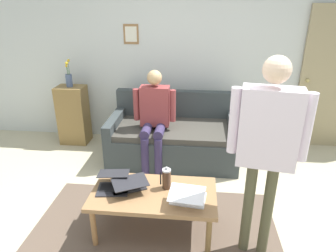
{
  "coord_description": "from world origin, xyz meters",
  "views": [
    {
      "loc": [
        -0.27,
        2.34,
        2.07
      ],
      "look_at": [
        0.04,
        -0.71,
        0.8
      ],
      "focal_mm": 32.22,
      "sensor_mm": 36.0,
      "label": 1
    }
  ],
  "objects_px": {
    "laptop_left": "(129,185)",
    "french_press": "(166,179)",
    "laptop_right": "(113,184)",
    "person_standing": "(268,138)",
    "coffee_table": "(154,196)",
    "couch": "(174,137)",
    "side_shelf": "(74,115)",
    "flower_vase": "(69,79)",
    "laptop_center": "(188,197)",
    "person_seated": "(154,114)",
    "interior_door": "(329,80)"
  },
  "relations": [
    {
      "from": "coffee_table",
      "to": "laptop_right",
      "type": "distance_m",
      "value": 0.4
    },
    {
      "from": "laptop_center",
      "to": "laptop_right",
      "type": "xyz_separation_m",
      "value": [
        0.71,
        -0.14,
        -0.0
      ]
    },
    {
      "from": "coffee_table",
      "to": "person_standing",
      "type": "relative_size",
      "value": 0.67
    },
    {
      "from": "couch",
      "to": "laptop_right",
      "type": "distance_m",
      "value": 1.56
    },
    {
      "from": "coffee_table",
      "to": "side_shelf",
      "type": "distance_m",
      "value": 2.42
    },
    {
      "from": "coffee_table",
      "to": "laptop_right",
      "type": "bearing_deg",
      "value": -5.04
    },
    {
      "from": "laptop_center",
      "to": "laptop_right",
      "type": "distance_m",
      "value": 0.72
    },
    {
      "from": "person_standing",
      "to": "laptop_left",
      "type": "bearing_deg",
      "value": -9.13
    },
    {
      "from": "laptop_right",
      "to": "couch",
      "type": "bearing_deg",
      "value": -106.68
    },
    {
      "from": "coffee_table",
      "to": "person_standing",
      "type": "bearing_deg",
      "value": 170.24
    },
    {
      "from": "side_shelf",
      "to": "person_standing",
      "type": "relative_size",
      "value": 0.52
    },
    {
      "from": "coffee_table",
      "to": "french_press",
      "type": "bearing_deg",
      "value": -143.12
    },
    {
      "from": "couch",
      "to": "person_seated",
      "type": "height_order",
      "value": "person_seated"
    },
    {
      "from": "coffee_table",
      "to": "flower_vase",
      "type": "bearing_deg",
      "value": -50.91
    },
    {
      "from": "laptop_right",
      "to": "person_seated",
      "type": "xyz_separation_m",
      "value": [
        -0.21,
        -1.26,
        0.24
      ]
    },
    {
      "from": "couch",
      "to": "coffee_table",
      "type": "height_order",
      "value": "couch"
    },
    {
      "from": "laptop_right",
      "to": "person_standing",
      "type": "xyz_separation_m",
      "value": [
        -1.3,
        0.19,
        0.62
      ]
    },
    {
      "from": "coffee_table",
      "to": "person_standing",
      "type": "height_order",
      "value": "person_standing"
    },
    {
      "from": "laptop_left",
      "to": "person_seated",
      "type": "bearing_deg",
      "value": -92.8
    },
    {
      "from": "person_standing",
      "to": "flower_vase",
      "type": "bearing_deg",
      "value": -39.81
    },
    {
      "from": "laptop_left",
      "to": "couch",
      "type": "bearing_deg",
      "value": -101.22
    },
    {
      "from": "interior_door",
      "to": "laptop_right",
      "type": "bearing_deg",
      "value": 38.69
    },
    {
      "from": "interior_door",
      "to": "laptop_right",
      "type": "xyz_separation_m",
      "value": [
        2.63,
        2.11,
        -0.54
      ]
    },
    {
      "from": "couch",
      "to": "side_shelf",
      "type": "distance_m",
      "value": 1.63
    },
    {
      "from": "person_seated",
      "to": "flower_vase",
      "type": "bearing_deg",
      "value": -23.27
    },
    {
      "from": "couch",
      "to": "flower_vase",
      "type": "xyz_separation_m",
      "value": [
        1.58,
        -0.35,
        0.72
      ]
    },
    {
      "from": "laptop_left",
      "to": "french_press",
      "type": "height_order",
      "value": "french_press"
    },
    {
      "from": "laptop_left",
      "to": "person_standing",
      "type": "xyz_separation_m",
      "value": [
        -1.15,
        0.19,
        0.63
      ]
    },
    {
      "from": "couch",
      "to": "side_shelf",
      "type": "relative_size",
      "value": 1.93
    },
    {
      "from": "flower_vase",
      "to": "person_standing",
      "type": "height_order",
      "value": "person_standing"
    },
    {
      "from": "flower_vase",
      "to": "couch",
      "type": "bearing_deg",
      "value": 167.47
    },
    {
      "from": "coffee_table",
      "to": "laptop_center",
      "type": "distance_m",
      "value": 0.35
    },
    {
      "from": "laptop_right",
      "to": "french_press",
      "type": "xyz_separation_m",
      "value": [
        -0.5,
        -0.05,
        0.06
      ]
    },
    {
      "from": "coffee_table",
      "to": "french_press",
      "type": "distance_m",
      "value": 0.2
    },
    {
      "from": "laptop_center",
      "to": "french_press",
      "type": "xyz_separation_m",
      "value": [
        0.21,
        -0.19,
        0.06
      ]
    },
    {
      "from": "laptop_left",
      "to": "laptop_center",
      "type": "height_order",
      "value": "laptop_center"
    },
    {
      "from": "laptop_right",
      "to": "flower_vase",
      "type": "bearing_deg",
      "value": -58.34
    },
    {
      "from": "side_shelf",
      "to": "flower_vase",
      "type": "relative_size",
      "value": 2.22
    },
    {
      "from": "laptop_right",
      "to": "person_standing",
      "type": "distance_m",
      "value": 1.46
    },
    {
      "from": "coffee_table",
      "to": "person_seated",
      "type": "xyz_separation_m",
      "value": [
        0.18,
        -1.29,
        0.34
      ]
    },
    {
      "from": "laptop_right",
      "to": "side_shelf",
      "type": "relative_size",
      "value": 0.39
    },
    {
      "from": "couch",
      "to": "side_shelf",
      "type": "bearing_deg",
      "value": -12.59
    },
    {
      "from": "laptop_right",
      "to": "french_press",
      "type": "distance_m",
      "value": 0.5
    },
    {
      "from": "laptop_center",
      "to": "person_standing",
      "type": "distance_m",
      "value": 0.86
    },
    {
      "from": "person_standing",
      "to": "person_seated",
      "type": "distance_m",
      "value": 1.85
    },
    {
      "from": "couch",
      "to": "laptop_left",
      "type": "relative_size",
      "value": 4.11
    },
    {
      "from": "laptop_right",
      "to": "laptop_left",
      "type": "bearing_deg",
      "value": 177.65
    },
    {
      "from": "coffee_table",
      "to": "laptop_left",
      "type": "xyz_separation_m",
      "value": [
        0.24,
        -0.03,
        0.09
      ]
    },
    {
      "from": "laptop_center",
      "to": "interior_door",
      "type": "bearing_deg",
      "value": -130.57
    },
    {
      "from": "couch",
      "to": "laptop_left",
      "type": "xyz_separation_m",
      "value": [
        0.3,
        1.49,
        0.18
      ]
    }
  ]
}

